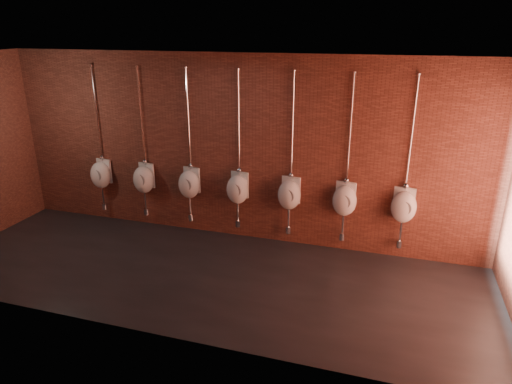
{
  "coord_description": "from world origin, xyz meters",
  "views": [
    {
      "loc": [
        2.55,
        -5.63,
        3.6
      ],
      "look_at": [
        0.54,
        0.9,
        1.1
      ],
      "focal_mm": 32.0,
      "sensor_mm": 36.0,
      "label": 1
    }
  ],
  "objects_px": {
    "urinal_1": "(144,179)",
    "urinal_4": "(289,194)",
    "urinal_2": "(189,183)",
    "urinal_3": "(238,189)",
    "urinal_0": "(101,174)",
    "urinal_6": "(404,206)",
    "urinal_5": "(345,200)"
  },
  "relations": [
    {
      "from": "urinal_0",
      "to": "urinal_3",
      "type": "xyz_separation_m",
      "value": [
        2.74,
        0.0,
        0.0
      ]
    },
    {
      "from": "urinal_2",
      "to": "urinal_3",
      "type": "xyz_separation_m",
      "value": [
        0.91,
        0.0,
        0.0
      ]
    },
    {
      "from": "urinal_0",
      "to": "urinal_4",
      "type": "bearing_deg",
      "value": 0.0
    },
    {
      "from": "urinal_4",
      "to": "urinal_5",
      "type": "xyz_separation_m",
      "value": [
        0.91,
        0.0,
        0.0
      ]
    },
    {
      "from": "urinal_4",
      "to": "urinal_5",
      "type": "distance_m",
      "value": 0.91
    },
    {
      "from": "urinal_5",
      "to": "urinal_1",
      "type": "bearing_deg",
      "value": 180.0
    },
    {
      "from": "urinal_1",
      "to": "urinal_4",
      "type": "xyz_separation_m",
      "value": [
        2.74,
        0.0,
        0.0
      ]
    },
    {
      "from": "urinal_2",
      "to": "urinal_3",
      "type": "height_order",
      "value": "same"
    },
    {
      "from": "urinal_0",
      "to": "urinal_5",
      "type": "relative_size",
      "value": 1.0
    },
    {
      "from": "urinal_4",
      "to": "urinal_0",
      "type": "bearing_deg",
      "value": 180.0
    },
    {
      "from": "urinal_6",
      "to": "urinal_5",
      "type": "bearing_deg",
      "value": 180.0
    },
    {
      "from": "urinal_1",
      "to": "urinal_4",
      "type": "relative_size",
      "value": 1.0
    },
    {
      "from": "urinal_0",
      "to": "urinal_2",
      "type": "bearing_deg",
      "value": 0.0
    },
    {
      "from": "urinal_2",
      "to": "urinal_4",
      "type": "height_order",
      "value": "same"
    },
    {
      "from": "urinal_3",
      "to": "urinal_0",
      "type": "bearing_deg",
      "value": 180.0
    },
    {
      "from": "urinal_1",
      "to": "urinal_4",
      "type": "distance_m",
      "value": 2.74
    },
    {
      "from": "urinal_2",
      "to": "urinal_5",
      "type": "height_order",
      "value": "same"
    },
    {
      "from": "urinal_1",
      "to": "urinal_3",
      "type": "xyz_separation_m",
      "value": [
        1.83,
        0.0,
        0.0
      ]
    },
    {
      "from": "urinal_0",
      "to": "urinal_3",
      "type": "bearing_deg",
      "value": 0.0
    },
    {
      "from": "urinal_0",
      "to": "urinal_6",
      "type": "relative_size",
      "value": 1.0
    },
    {
      "from": "urinal_1",
      "to": "urinal_6",
      "type": "bearing_deg",
      "value": 0.0
    },
    {
      "from": "urinal_2",
      "to": "urinal_4",
      "type": "relative_size",
      "value": 1.0
    },
    {
      "from": "urinal_0",
      "to": "urinal_1",
      "type": "distance_m",
      "value": 0.91
    },
    {
      "from": "urinal_3",
      "to": "urinal_4",
      "type": "bearing_deg",
      "value": 0.0
    },
    {
      "from": "urinal_3",
      "to": "urinal_1",
      "type": "bearing_deg",
      "value": 180.0
    },
    {
      "from": "urinal_6",
      "to": "urinal_1",
      "type": "bearing_deg",
      "value": 180.0
    },
    {
      "from": "urinal_0",
      "to": "urinal_4",
      "type": "relative_size",
      "value": 1.0
    },
    {
      "from": "urinal_2",
      "to": "urinal_6",
      "type": "xyz_separation_m",
      "value": [
        3.66,
        0.0,
        0.0
      ]
    },
    {
      "from": "urinal_1",
      "to": "urinal_3",
      "type": "height_order",
      "value": "same"
    },
    {
      "from": "urinal_2",
      "to": "urinal_3",
      "type": "distance_m",
      "value": 0.91
    },
    {
      "from": "urinal_2",
      "to": "urinal_6",
      "type": "distance_m",
      "value": 3.66
    },
    {
      "from": "urinal_2",
      "to": "urinal_0",
      "type": "bearing_deg",
      "value": 180.0
    }
  ]
}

